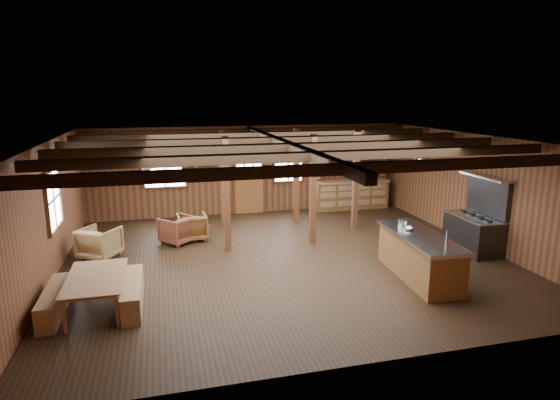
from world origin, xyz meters
The scene contains 22 objects.
room centered at (0.00, 0.00, 1.40)m, with size 10.04×9.04×2.84m.
ceiling_joists centered at (0.00, 0.18, 2.68)m, with size 9.80×8.82×0.18m.
timber_posts centered at (0.52, 2.08, 1.40)m, with size 3.95×2.35×2.80m.
back_door centered at (0.00, 4.45, 0.88)m, with size 1.02×0.08×2.15m.
window_back_left centered at (-2.60, 4.46, 1.60)m, with size 1.32×0.06×1.32m.
window_back_right centered at (1.30, 4.46, 1.60)m, with size 1.02×0.06×1.32m.
window_left centered at (-4.96, 0.50, 1.60)m, with size 0.14×1.24×1.32m.
notice_boards centered at (-1.50, 4.46, 1.64)m, with size 1.08×0.03×0.90m.
back_counter centered at (3.40, 4.20, 0.60)m, with size 2.55×0.60×2.45m.
pendant_lamps centered at (-2.25, 1.00, 2.25)m, with size 1.86×2.36×0.66m.
pot_rack centered at (3.40, 0.19, 2.26)m, with size 0.43×3.00×0.44m.
kitchen_island centered at (2.42, -1.79, 0.48)m, with size 1.05×2.56×1.20m.
step_stool centered at (2.85, -1.01, 0.17)m, with size 0.39×0.28×0.35m, color #8E6040.
commercial_range centered at (4.65, -0.60, 0.61)m, with size 0.79×1.52×1.87m.
dining_table centered at (-3.90, -1.68, 0.31)m, with size 1.77×0.99×0.62m, color #9B6C46.
bench_wall centered at (-4.65, -1.68, 0.23)m, with size 0.31×1.64×0.45m, color #8E6040.
bench_aisle centered at (-3.33, -1.68, 0.24)m, with size 0.32×1.73×0.48m, color #8E6040.
armchair_a centered at (-2.37, 1.86, 0.35)m, with size 0.76×0.78×0.71m, color brown.
armchair_b centered at (-1.99, 2.04, 0.35)m, with size 0.74×0.76×0.69m, color brown.
armchair_c centered at (-4.20, 1.15, 0.37)m, with size 0.80×0.82×0.75m, color olive.
counter_pot centered at (2.42, -1.11, 1.02)m, with size 0.27×0.27×0.16m, color #AEAFB5.
bowl centered at (2.33, -1.41, 0.97)m, with size 0.24×0.24×0.06m, color silver.
Camera 1 is at (-2.70, -10.02, 3.80)m, focal length 30.00 mm.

